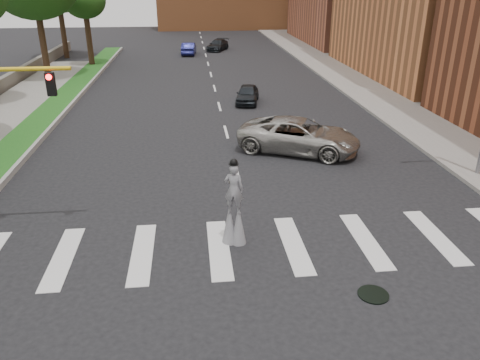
# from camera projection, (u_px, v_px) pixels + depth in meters

# --- Properties ---
(ground_plane) EXTENTS (160.00, 160.00, 0.00)m
(ground_plane) POSITION_uv_depth(u_px,v_px,m) (261.00, 263.00, 15.09)
(ground_plane) COLOR black
(ground_plane) RESTS_ON ground
(grass_median) EXTENTS (2.00, 60.00, 0.25)m
(grass_median) POSITION_uv_depth(u_px,v_px,m) (53.00, 109.00, 32.15)
(grass_median) COLOR #194F16
(grass_median) RESTS_ON ground
(median_curb) EXTENTS (0.20, 60.00, 0.28)m
(median_curb) POSITION_uv_depth(u_px,v_px,m) (68.00, 109.00, 32.24)
(median_curb) COLOR gray
(median_curb) RESTS_ON ground
(sidewalk_right) EXTENTS (5.00, 90.00, 0.18)m
(sidewalk_right) POSITION_uv_depth(u_px,v_px,m) (364.00, 86.00, 39.08)
(sidewalk_right) COLOR gray
(sidewalk_right) RESTS_ON ground
(manhole) EXTENTS (0.90, 0.90, 0.04)m
(manhole) POSITION_uv_depth(u_px,v_px,m) (373.00, 294.00, 13.56)
(manhole) COLOR black
(manhole) RESTS_ON ground
(stilt_performer) EXTENTS (0.83, 0.61, 3.11)m
(stilt_performer) POSITION_uv_depth(u_px,v_px,m) (234.00, 210.00, 15.76)
(stilt_performer) COLOR black
(stilt_performer) RESTS_ON ground
(suv_crossing) EXTENTS (6.94, 5.34, 1.75)m
(suv_crossing) POSITION_uv_depth(u_px,v_px,m) (299.00, 136.00, 24.40)
(suv_crossing) COLOR #A6A49D
(suv_crossing) RESTS_ON ground
(car_near) EXTENTS (2.26, 4.01, 1.29)m
(car_near) POSITION_uv_depth(u_px,v_px,m) (247.00, 94.00, 34.06)
(car_near) COLOR black
(car_near) RESTS_ON ground
(car_mid) EXTENTS (1.86, 4.37, 1.40)m
(car_mid) POSITION_uv_depth(u_px,v_px,m) (189.00, 49.00, 55.33)
(car_mid) COLOR navy
(car_mid) RESTS_ON ground
(car_far) EXTENTS (3.40, 4.85, 1.30)m
(car_far) POSITION_uv_depth(u_px,v_px,m) (218.00, 45.00, 58.55)
(car_far) COLOR black
(car_far) RESTS_ON ground
(tree_6) EXTENTS (4.14, 4.14, 8.17)m
(tree_6) POSITION_uv_depth(u_px,v_px,m) (84.00, 1.00, 45.70)
(tree_6) COLOR black
(tree_6) RESTS_ON ground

